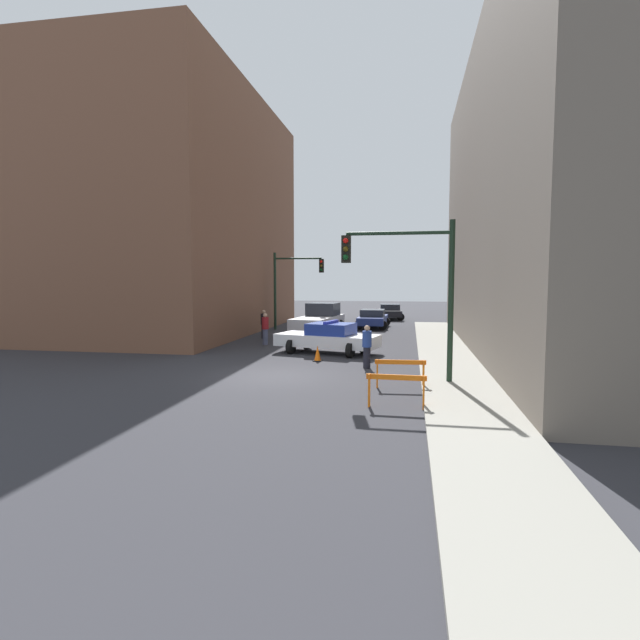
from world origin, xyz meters
TOP-DOWN VIEW (x-y plane):
  - ground_plane at (0.00, 0.00)m, footprint 120.00×120.00m
  - sidewalk_right at (6.20, 0.00)m, footprint 2.40×44.00m
  - building_corner_left at (-12.00, 14.00)m, footprint 14.00×20.00m
  - building_right at (13.40, 8.00)m, footprint 12.00×28.00m
  - traffic_light_near at (4.73, -0.49)m, footprint 3.64×0.35m
  - traffic_light_far at (-3.30, 15.73)m, footprint 3.44×0.35m
  - police_car at (0.90, 5.64)m, footprint 5.01×3.05m
  - white_truck at (-0.98, 13.63)m, footprint 3.08×5.61m
  - parked_car_near at (2.06, 17.96)m, footprint 2.36×4.35m
  - parked_car_mid at (2.95, 25.64)m, footprint 2.52×4.44m
  - pedestrian_crossing at (-2.82, 8.02)m, footprint 0.39×0.39m
  - pedestrian_corner at (-3.67, 10.59)m, footprint 0.50×0.50m
  - pedestrian_sidewalk at (3.00, 2.11)m, footprint 0.45×0.45m
  - barrier_front at (4.27, -3.74)m, footprint 1.60×0.20m
  - barrier_mid at (4.33, -1.27)m, footprint 1.60×0.27m
  - traffic_cone at (0.83, 3.36)m, footprint 0.36×0.36m

SIDE VIEW (x-z plane):
  - ground_plane at x=0.00m, z-range 0.00..0.00m
  - sidewalk_right at x=6.20m, z-range 0.00..0.12m
  - traffic_cone at x=0.83m, z-range -0.01..0.65m
  - barrier_front at x=4.27m, z-range 0.17..1.07m
  - barrier_mid at x=4.33m, z-range 0.17..1.07m
  - parked_car_near at x=2.06m, z-range 0.02..1.33m
  - parked_car_mid at x=2.95m, z-range 0.02..1.33m
  - police_car at x=0.90m, z-range -0.04..1.48m
  - pedestrian_crossing at x=-2.82m, z-range 0.03..1.69m
  - pedestrian_corner at x=-3.67m, z-range 0.03..1.69m
  - pedestrian_sidewalk at x=3.00m, z-range 0.03..1.69m
  - white_truck at x=-0.98m, z-range -0.04..1.86m
  - traffic_light_far at x=-3.30m, z-range 0.80..6.00m
  - traffic_light_near at x=4.73m, z-range 0.93..6.13m
  - building_right at x=13.40m, z-range 0.00..14.76m
  - building_corner_left at x=-12.00m, z-range 0.00..15.13m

